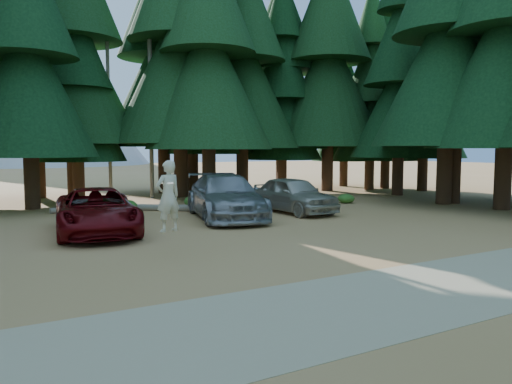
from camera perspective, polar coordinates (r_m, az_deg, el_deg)
ground at (r=15.93m, az=1.75°, el=-5.33°), size 160.00×160.00×0.00m
gravel_strip at (r=11.05m, az=19.89°, el=-10.27°), size 26.00×3.50×0.01m
forest_belt_north at (r=29.67m, az=-13.53°, el=-0.64°), size 36.00×7.00×22.00m
forest_belt_east at (r=29.50m, az=23.95°, el=-0.97°), size 6.00×22.00×22.00m
snag_front at (r=29.45m, az=-11.97°, el=11.04°), size 0.24×0.24×12.00m
snag_back at (r=30.26m, az=-16.47°, el=8.88°), size 0.20×0.20×10.00m
mountain_peak at (r=102.24m, az=-26.82°, el=10.03°), size 48.00×50.00×28.00m
red_pickup at (r=17.53m, az=-17.74°, el=-2.09°), size 3.28×5.81×1.53m
silver_minivan_center at (r=20.45m, az=-3.51°, el=-0.51°), size 3.86×6.56×1.79m
silver_minivan_right at (r=22.23m, az=4.31°, el=-0.30°), size 2.10×4.80×1.61m
frisbee_player at (r=13.54m, az=-10.02°, el=-0.45°), size 0.77×0.58×1.92m
log_left at (r=24.15m, az=-18.37°, el=-1.73°), size 3.61×0.88×0.26m
log_mid at (r=23.26m, az=-10.94°, el=-1.76°), size 3.10×2.39×0.30m
log_right at (r=23.34m, az=-4.49°, el=-1.69°), size 4.21×1.30×0.27m
shrub_left at (r=23.12m, az=-14.65°, el=-1.55°), size 1.01×1.01×0.55m
shrub_center_left at (r=20.31m, az=-17.40°, el=-2.21°), size 1.40×1.40×0.77m
shrub_center_right at (r=24.18m, az=-6.88°, el=-1.06°), size 1.14×1.14×0.63m
shrub_right at (r=25.26m, az=1.74°, el=-0.94°), size 0.86×0.86×0.47m
shrub_far_right at (r=25.63m, az=2.16°, el=-0.76°), size 1.01×1.01×0.56m
shrub_edge_east at (r=26.43m, az=10.26°, el=-0.74°), size 0.87×0.87×0.48m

